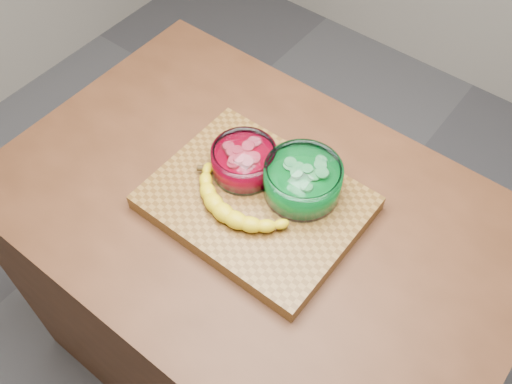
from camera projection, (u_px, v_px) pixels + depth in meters
The scene contains 6 objects.
ground at pixel (256, 355), 2.00m from camera, with size 3.50×3.50×0.00m, color #545458.
counter at pixel (256, 298), 1.64m from camera, with size 1.20×0.80×0.90m, color #502C18.
cutting_board at pixel (256, 203), 1.26m from camera, with size 0.45×0.35×0.04m, color brown.
bowl_red at pixel (244, 161), 1.27m from camera, with size 0.15×0.15×0.07m.
bowl_green at pixel (303, 181), 1.23m from camera, with size 0.17×0.17×0.08m.
banana at pixel (235, 203), 1.22m from camera, with size 0.28×0.13×0.04m, color gold, non-canonical shape.
Camera 1 is at (0.45, -0.58, 1.95)m, focal length 40.00 mm.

